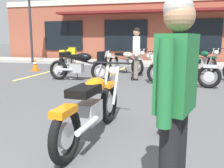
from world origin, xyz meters
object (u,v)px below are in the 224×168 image
Objects in this scene: motorcycle_green_cafe_racer at (82,64)px; person_in_black_shirt at (136,51)px; traffic_cone at (35,65)px; motorcycle_cream_vintage at (68,59)px; person_in_shorts_foreground at (176,96)px; helmet_on_pavement at (167,127)px; motorcycle_silver_naked at (125,61)px; motorcycle_red_sportbike at (181,70)px; motorcycle_foreground_classic at (92,106)px; motorcycle_blue_standard at (203,60)px; parking_lot_lamp_post at (28,4)px.

person_in_black_shirt is (1.60, 0.65, 0.42)m from motorcycle_green_cafe_racer.
motorcycle_cream_vintage is at bearing 3.45° from traffic_cone.
person_in_shorts_foreground is 6.44× the size of helmet_on_pavement.
motorcycle_green_cafe_racer is at bearing -115.29° from motorcycle_silver_naked.
motorcycle_red_sportbike is 3.03m from motorcycle_green_cafe_racer.
motorcycle_silver_naked is at bearing 3.12° from motorcycle_cream_vintage.
motorcycle_silver_naked is 1.57m from person_in_black_shirt.
person_in_shorts_foreground is (1.11, -1.26, 0.49)m from motorcycle_foreground_classic.
traffic_cone is at bearing 127.67° from motorcycle_foreground_classic.
motorcycle_red_sportbike is 3.62m from motorcycle_blue_standard.
motorcycle_silver_naked and motorcycle_green_cafe_racer have the same top height.
motorcycle_red_sportbike and motorcycle_green_cafe_racer have the same top height.
motorcycle_blue_standard is at bearing 51.74° from person_in_black_shirt.
motorcycle_foreground_classic is at bearing -62.21° from motorcycle_cream_vintage.
person_in_shorts_foreground reaches higher than motorcycle_blue_standard.
person_in_shorts_foreground reaches higher than traffic_cone.
motorcycle_silver_naked is at bearing -21.46° from parking_lot_lamp_post.
motorcycle_green_cafe_racer is at bearing -53.71° from motorcycle_cream_vintage.
motorcycle_red_sportbike is 1.25× the size of person_in_black_shirt.
motorcycle_foreground_classic is 1.10m from helmet_on_pavement.
person_in_black_shirt reaches higher than motorcycle_cream_vintage.
helmet_on_pavement is (2.88, -3.96, -0.40)m from motorcycle_green_cafe_racer.
motorcycle_foreground_classic is at bearing -52.33° from traffic_cone.
helmet_on_pavement is at bearing -74.50° from person_in_black_shirt.
person_in_black_shirt is (-0.30, 4.99, 0.49)m from motorcycle_foreground_classic.
motorcycle_green_cafe_racer is 8.10× the size of helmet_on_pavement.
motorcycle_red_sportbike is 1.00× the size of motorcycle_cream_vintage.
person_in_shorts_foreground is 9.43m from traffic_cone.
person_in_black_shirt is at bearing -128.26° from motorcycle_blue_standard.
traffic_cone is (-5.70, 5.74, 0.13)m from helmet_on_pavement.
motorcycle_foreground_classic reaches higher than traffic_cone.
parking_lot_lamp_post reaches higher than motorcycle_foreground_classic.
parking_lot_lamp_post is (-7.56, 9.75, 2.05)m from person_in_shorts_foreground.
motorcycle_green_cafe_racer is 4.91m from helmet_on_pavement.
motorcycle_silver_naked is 0.38× the size of parking_lot_lamp_post.
parking_lot_lamp_post is (-6.15, 3.50, 2.05)m from person_in_black_shirt.
helmet_on_pavement is at bearing -92.22° from motorcycle_red_sportbike.
person_in_black_shirt and person_in_shorts_foreground have the same top height.
motorcycle_green_cafe_racer is 3.35m from traffic_cone.
person_in_black_shirt reaches higher than motorcycle_red_sportbike.
parking_lot_lamp_post is at bearing 127.21° from motorcycle_foreground_classic.
motorcycle_cream_vintage reaches higher than helmet_on_pavement.
motorcycle_green_cafe_racer is at bearing 118.30° from person_in_shorts_foreground.
motorcycle_silver_naked is 0.84× the size of motorcycle_cream_vintage.
person_in_shorts_foreground is (-0.02, -5.54, 0.49)m from motorcycle_red_sportbike.
motorcycle_blue_standard is 7.51m from helmet_on_pavement.
motorcycle_green_cafe_racer is 1.26× the size of person_in_black_shirt.
helmet_on_pavement is at bearing 20.69° from motorcycle_foreground_classic.
helmet_on_pavement is (1.28, -4.61, -0.82)m from person_in_black_shirt.
helmet_on_pavement is at bearing -47.53° from parking_lot_lamp_post.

